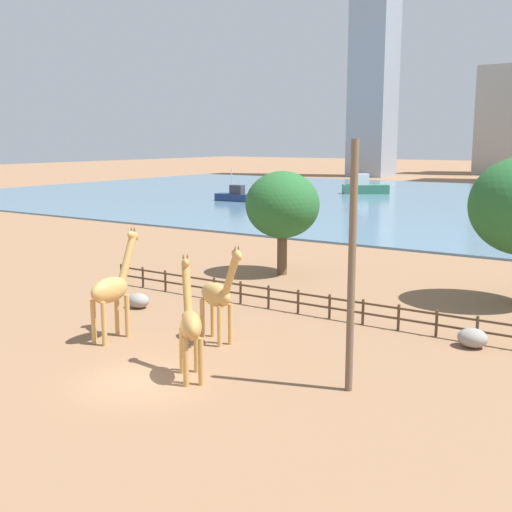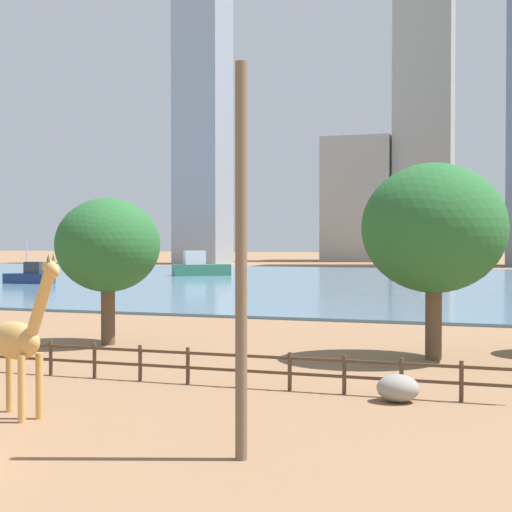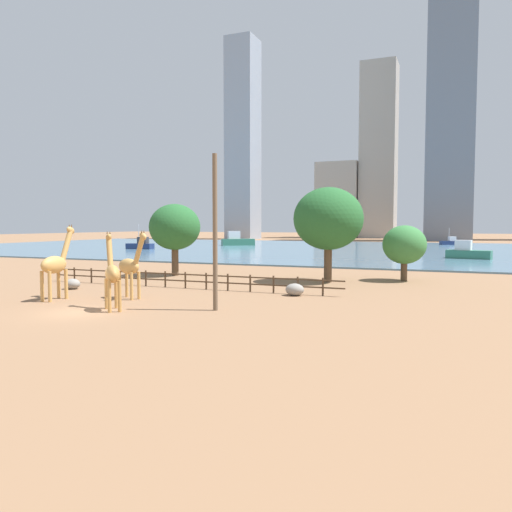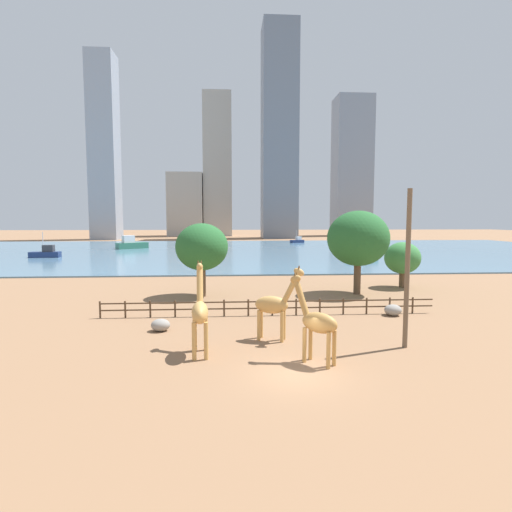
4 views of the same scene
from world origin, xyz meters
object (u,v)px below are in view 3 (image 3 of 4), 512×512
(giraffe_young, at_px, (56,264))
(boat_tug, at_px, (450,242))
(utility_pole, at_px, (215,233))
(tree_right_tall, at_px, (175,227))
(tree_center_broad, at_px, (328,219))
(boulder_by_pole, at_px, (295,290))
(giraffe_companion, at_px, (112,273))
(tree_left_large, at_px, (404,245))
(boat_ferry, at_px, (237,240))
(boulder_near_fence, at_px, (72,284))
(boat_sailboat, at_px, (141,245))
(boat_barge, at_px, (468,252))
(giraffe_tall, at_px, (130,266))

(giraffe_young, relative_size, boat_tug, 1.08)
(utility_pole, distance_m, tree_right_tall, 20.99)
(boat_tug, bearing_deg, tree_center_broad, 56.51)
(utility_pole, distance_m, boulder_by_pole, 9.05)
(giraffe_companion, relative_size, giraffe_young, 0.92)
(tree_left_large, relative_size, boat_ferry, 0.64)
(utility_pole, relative_size, boulder_by_pole, 6.87)
(tree_right_tall, bearing_deg, boat_ferry, 109.16)
(boat_ferry, relative_size, boat_tug, 1.64)
(tree_left_large, distance_m, boat_ferry, 74.25)
(utility_pole, distance_m, boat_ferry, 87.60)
(giraffe_companion, distance_m, tree_left_large, 26.77)
(boulder_near_fence, xyz_separation_m, boat_tug, (26.12, 98.51, 0.47))
(tree_right_tall, bearing_deg, giraffe_companion, -69.11)
(boulder_near_fence, relative_size, boat_sailboat, 0.23)
(boulder_near_fence, xyz_separation_m, boat_ferry, (-20.14, 75.78, 0.92))
(boat_barge, bearing_deg, boat_tug, 104.47)
(tree_left_large, xyz_separation_m, tree_center_broad, (-6.16, -3.45, 2.32))
(tree_center_broad, bearing_deg, boat_tug, 84.26)
(giraffe_companion, xyz_separation_m, boat_ferry, (-29.28, 82.43, -0.86))
(utility_pole, relative_size, boat_barge, 1.47)
(giraffe_companion, bearing_deg, boulder_by_pole, -85.31)
(boulder_by_pole, bearing_deg, giraffe_companion, -129.86)
(boat_sailboat, bearing_deg, tree_left_large, 142.42)
(giraffe_young, bearing_deg, boat_sailboat, 26.85)
(boat_sailboat, bearing_deg, giraffe_companion, 120.50)
(giraffe_young, height_order, boat_ferry, giraffe_young)
(utility_pole, relative_size, tree_left_large, 1.84)
(tree_left_large, relative_size, tree_right_tall, 0.70)
(giraffe_companion, distance_m, tree_right_tall, 20.26)
(boulder_by_pole, distance_m, tree_center_broad, 10.54)
(giraffe_companion, distance_m, boat_sailboat, 71.61)
(tree_center_broad, bearing_deg, giraffe_companion, -113.62)
(tree_left_large, xyz_separation_m, boat_ferry, (-43.77, 59.94, -1.92))
(boulder_by_pole, distance_m, boat_tug, 95.71)
(giraffe_companion, bearing_deg, tree_right_tall, -24.56)
(tree_center_broad, relative_size, tree_right_tall, 1.17)
(giraffe_companion, distance_m, boat_barge, 57.33)
(utility_pole, relative_size, boat_ferry, 1.18)
(utility_pole, distance_m, boat_barge, 53.55)
(giraffe_tall, height_order, tree_left_large, tree_left_large)
(boulder_near_fence, relative_size, tree_left_large, 0.25)
(boulder_by_pole, relative_size, tree_center_broad, 0.16)
(giraffe_tall, relative_size, giraffe_companion, 1.01)
(giraffe_young, xyz_separation_m, utility_pole, (11.87, 0.34, 2.21))
(boulder_near_fence, bearing_deg, giraffe_young, -57.85)
(giraffe_young, relative_size, utility_pole, 0.56)
(tree_center_broad, relative_size, boat_sailboat, 1.50)
(giraffe_young, distance_m, boat_tug, 105.85)
(giraffe_tall, distance_m, boat_sailboat, 67.22)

